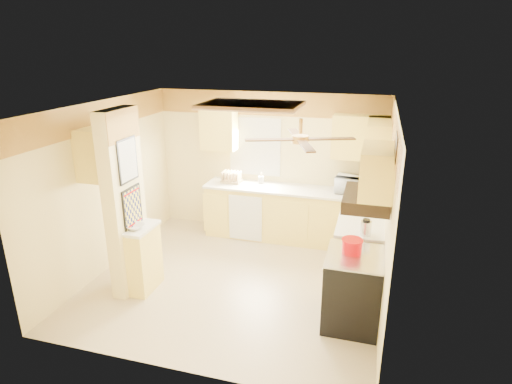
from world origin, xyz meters
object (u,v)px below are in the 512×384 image
(bowl, at_px, (135,227))
(kettle, at_px, (366,228))
(stove, at_px, (352,289))
(microwave, at_px, (352,185))
(dutch_oven, at_px, (352,246))

(bowl, height_order, kettle, kettle)
(bowl, relative_size, kettle, 1.10)
(stove, bearing_deg, kettle, 80.93)
(microwave, distance_m, kettle, 1.65)
(stove, distance_m, dutch_oven, 0.55)
(dutch_oven, height_order, kettle, kettle)
(dutch_oven, bearing_deg, kettle, 74.61)
(bowl, relative_size, dutch_oven, 0.95)
(microwave, bearing_deg, dutch_oven, 100.64)
(dutch_oven, xyz_separation_m, kettle, (0.14, 0.49, 0.04))
(stove, height_order, kettle, kettle)
(microwave, height_order, bowl, microwave)
(bowl, xyz_separation_m, kettle, (2.93, 0.63, 0.07))
(bowl, bearing_deg, kettle, 12.19)
(bowl, bearing_deg, stove, 1.68)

